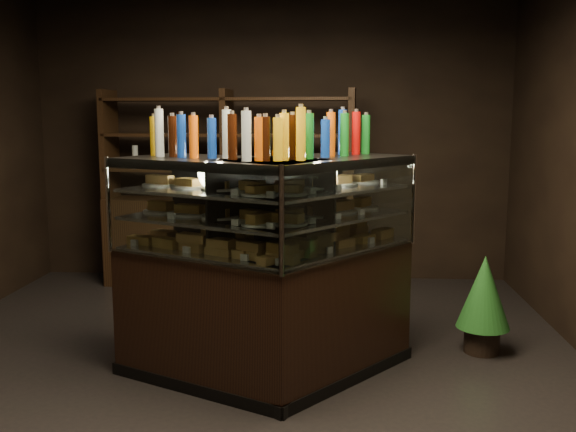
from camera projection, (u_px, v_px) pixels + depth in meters
The scene contains 7 objects.
ground at pixel (237, 362), 4.58m from camera, with size 5.00×5.00×0.00m, color black.
room_shell at pixel (234, 85), 4.28m from camera, with size 5.02×5.02×3.01m.
display_case at pixel (269, 304), 4.27m from camera, with size 2.06×1.48×1.48m.
food_display at pixel (268, 211), 4.17m from camera, with size 1.69×1.05×0.45m.
bottles_top at pixel (268, 136), 4.11m from camera, with size 1.52×0.91×0.30m.
potted_conifer at pixel (484, 290), 4.69m from camera, with size 0.39×0.39×0.83m.
back_shelving at pixel (228, 228), 6.53m from camera, with size 2.56×0.59×2.00m.
Camera 1 is at (0.67, -4.32, 1.73)m, focal length 40.00 mm.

